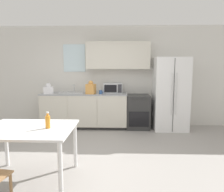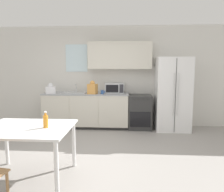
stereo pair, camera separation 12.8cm
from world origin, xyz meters
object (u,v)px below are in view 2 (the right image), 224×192
object	(u,v)px
dining_table	(27,133)
coffee_mug	(102,92)
oven_range	(140,112)
drink_bottle	(46,121)
refrigerator	(172,94)
microwave	(115,88)

from	to	relation	value
dining_table	coffee_mug	bearing A→B (deg)	73.02
oven_range	drink_bottle	size ratio (longest dim) A/B	3.81
refrigerator	coffee_mug	xyz separation A→B (m)	(-1.78, -0.10, 0.05)
drink_bottle	dining_table	bearing A→B (deg)	179.62
refrigerator	microwave	size ratio (longest dim) A/B	3.71
dining_table	refrigerator	bearing A→B (deg)	46.38
coffee_mug	refrigerator	bearing A→B (deg)	3.29
refrigerator	microwave	world-z (taller)	refrigerator
refrigerator	dining_table	bearing A→B (deg)	-133.62
microwave	dining_table	size ratio (longest dim) A/B	0.40
refrigerator	drink_bottle	bearing A→B (deg)	-130.27
refrigerator	dining_table	world-z (taller)	refrigerator
coffee_mug	dining_table	distance (m)	2.74
oven_range	refrigerator	world-z (taller)	refrigerator
microwave	coffee_mug	distance (m)	0.41
refrigerator	coffee_mug	world-z (taller)	refrigerator
oven_range	dining_table	world-z (taller)	oven_range
refrigerator	coffee_mug	distance (m)	1.79
oven_range	refrigerator	xyz separation A→B (m)	(0.82, -0.06, 0.49)
microwave	dining_table	distance (m)	3.08
dining_table	drink_bottle	size ratio (longest dim) A/B	5.41
dining_table	drink_bottle	world-z (taller)	drink_bottle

